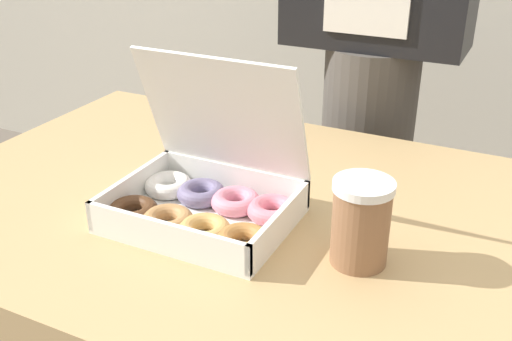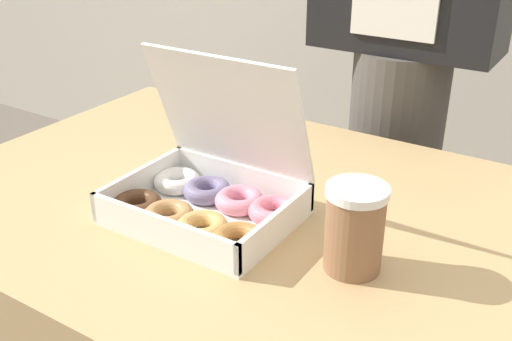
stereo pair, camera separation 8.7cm
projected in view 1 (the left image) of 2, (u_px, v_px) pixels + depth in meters
name	position (u px, v px, depth m)	size (l,w,h in m)	color
donut_box	(205.00, 197.00, 0.92)	(0.29, 0.22, 0.25)	white
coffee_cup	(361.00, 222.00, 0.81)	(0.08, 0.08, 0.12)	#8C6042
person_customer	(375.00, 41.00, 1.36)	(0.40, 0.22, 1.61)	#4C4742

